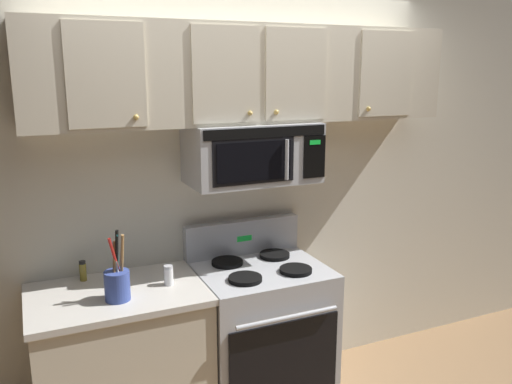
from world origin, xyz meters
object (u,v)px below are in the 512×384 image
(over_range_microwave, at_px, (252,153))
(spice_jar, at_px, (83,271))
(stove_range, at_px, (260,334))
(utensil_crock_blue, at_px, (117,283))
(salt_shaker, at_px, (169,275))

(over_range_microwave, height_order, spice_jar, over_range_microwave)
(stove_range, relative_size, utensil_crock_blue, 2.97)
(spice_jar, bearing_deg, stove_range, -13.06)
(utensil_crock_blue, distance_m, spice_jar, 0.36)
(salt_shaker, bearing_deg, over_range_microwave, 13.96)
(stove_range, distance_m, spice_jar, 1.12)
(utensil_crock_blue, bearing_deg, spice_jar, 111.48)
(stove_range, height_order, over_range_microwave, over_range_microwave)
(stove_range, bearing_deg, utensil_crock_blue, -172.76)
(stove_range, height_order, spice_jar, stove_range)
(spice_jar, bearing_deg, utensil_crock_blue, -68.52)
(salt_shaker, relative_size, spice_jar, 0.96)
(stove_range, bearing_deg, spice_jar, 166.94)
(utensil_crock_blue, bearing_deg, over_range_microwave, 14.77)
(over_range_microwave, distance_m, utensil_crock_blue, 1.06)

